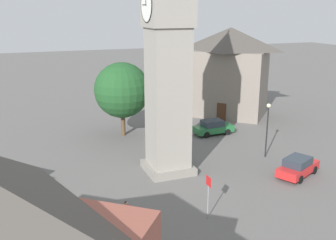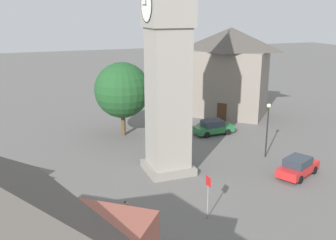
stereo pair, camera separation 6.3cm
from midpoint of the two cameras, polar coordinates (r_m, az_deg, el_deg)
ground_plane at (r=31.60m, az=0.06°, el=-7.46°), size 200.00×200.00×0.00m
clock_tower at (r=29.02m, az=0.06°, el=14.85°), size 4.32×4.32×20.55m
car_blue_kerb at (r=31.01m, az=-21.92°, el=-7.63°), size 4.15×4.07×1.53m
car_silver_kerb at (r=32.06m, az=18.58°, el=-6.51°), size 3.28×4.45×1.53m
car_red_corner at (r=40.63m, az=6.72°, el=-1.06°), size 1.95×4.20×1.53m
pedestrian at (r=23.73m, az=-6.09°, el=-13.24°), size 0.51×0.36×1.69m
tree at (r=39.38m, az=-6.68°, el=4.37°), size 5.61×5.61×7.55m
building_shop_left at (r=47.63m, az=9.08°, el=7.05°), size 10.64×10.71×10.56m
lamp_post at (r=34.51m, az=14.48°, el=-0.22°), size 0.36×0.36×4.84m
road_sign at (r=24.21m, az=5.97°, el=-10.23°), size 0.60×0.07×2.80m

